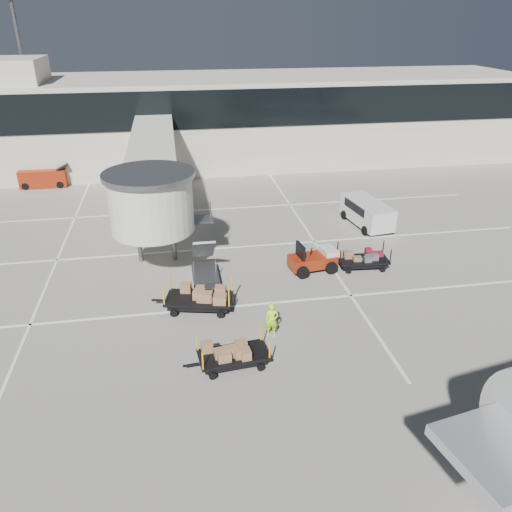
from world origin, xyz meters
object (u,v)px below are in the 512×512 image
at_px(minivan, 366,211).
at_px(belt_loader, 44,178).
at_px(baggage_tug, 314,260).
at_px(box_cart_near, 239,353).
at_px(suitcase_cart, 363,260).
at_px(box_cart_far, 198,298).
at_px(ground_worker, 272,320).

relative_size(minivan, belt_loader, 1.17).
height_order(baggage_tug, belt_loader, belt_loader).
bearing_deg(box_cart_near, suitcase_cart, 36.46).
height_order(box_cart_near, box_cart_far, box_cart_far).
xyz_separation_m(baggage_tug, box_cart_near, (-5.42, -7.78, -0.09)).
height_order(box_cart_near, minivan, minivan).
bearing_deg(suitcase_cart, ground_worker, -134.12).
relative_size(box_cart_far, minivan, 0.87).
bearing_deg(box_cart_far, suitcase_cart, 29.56).
distance_m(box_cart_near, belt_loader, 29.62).
xyz_separation_m(suitcase_cart, ground_worker, (-6.55, -5.78, 0.34)).
distance_m(box_cart_far, belt_loader, 24.81).
relative_size(ground_worker, belt_loader, 0.41).
bearing_deg(ground_worker, suitcase_cart, 50.38).
bearing_deg(box_cart_far, baggage_tug, 37.34).
bearing_deg(suitcase_cart, belt_loader, 142.74).
bearing_deg(box_cart_far, box_cart_near, -60.65).
height_order(box_cart_near, ground_worker, ground_worker).
xyz_separation_m(box_cart_near, ground_worker, (1.78, 1.82, 0.28)).
bearing_deg(belt_loader, box_cart_far, -61.31).
bearing_deg(baggage_tug, suitcase_cart, -12.24).
relative_size(suitcase_cart, ground_worker, 2.13).
xyz_separation_m(suitcase_cart, minivan, (2.52, 6.23, 0.54)).
height_order(minivan, belt_loader, belt_loader).
bearing_deg(baggage_tug, ground_worker, -130.01).
bearing_deg(minivan, belt_loader, 143.50).
distance_m(minivan, belt_loader, 27.06).
distance_m(baggage_tug, suitcase_cart, 2.92).
distance_m(box_cart_near, box_cart_far, 4.89).
xyz_separation_m(baggage_tug, suitcase_cart, (2.91, -0.19, -0.14)).
bearing_deg(ground_worker, belt_loader, 129.75).
distance_m(box_cart_near, minivan, 17.58).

